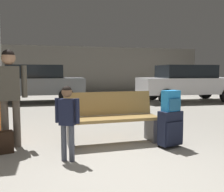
{
  "coord_description": "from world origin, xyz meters",
  "views": [
    {
      "loc": [
        -0.81,
        -2.58,
        1.25
      ],
      "look_at": [
        0.16,
        1.3,
        0.85
      ],
      "focal_mm": 39.44,
      "sensor_mm": 36.0,
      "label": 1
    }
  ],
  "objects_px": {
    "child": "(67,115)",
    "adult": "(9,88)",
    "backpack_bright": "(171,101)",
    "backpack_dark_floor": "(3,142)",
    "parked_car_far": "(34,83)",
    "suitcase": "(170,128)",
    "bench": "(111,118)",
    "parked_car_side": "(187,82)"
  },
  "relations": [
    {
      "from": "child",
      "to": "adult",
      "type": "relative_size",
      "value": 0.66
    },
    {
      "from": "backpack_bright",
      "to": "backpack_dark_floor",
      "type": "bearing_deg",
      "value": 172.2
    },
    {
      "from": "adult",
      "to": "parked_car_far",
      "type": "relative_size",
      "value": 0.39
    },
    {
      "from": "backpack_bright",
      "to": "backpack_dark_floor",
      "type": "height_order",
      "value": "backpack_bright"
    },
    {
      "from": "suitcase",
      "to": "backpack_bright",
      "type": "height_order",
      "value": "backpack_bright"
    },
    {
      "from": "bench",
      "to": "parked_car_side",
      "type": "relative_size",
      "value": 0.39
    },
    {
      "from": "child",
      "to": "adult",
      "type": "bearing_deg",
      "value": 135.1
    },
    {
      "from": "suitcase",
      "to": "backpack_dark_floor",
      "type": "xyz_separation_m",
      "value": [
        -2.62,
        0.36,
        -0.15
      ]
    },
    {
      "from": "adult",
      "to": "parked_car_side",
      "type": "distance_m",
      "value": 7.94
    },
    {
      "from": "child",
      "to": "parked_car_side",
      "type": "height_order",
      "value": "parked_car_side"
    },
    {
      "from": "parked_car_far",
      "to": "bench",
      "type": "bearing_deg",
      "value": -75.27
    },
    {
      "from": "suitcase",
      "to": "parked_car_side",
      "type": "xyz_separation_m",
      "value": [
        3.66,
        5.59,
        0.48
      ]
    },
    {
      "from": "adult",
      "to": "backpack_dark_floor",
      "type": "height_order",
      "value": "adult"
    },
    {
      "from": "bench",
      "to": "backpack_dark_floor",
      "type": "height_order",
      "value": "bench"
    },
    {
      "from": "backpack_bright",
      "to": "parked_car_side",
      "type": "xyz_separation_m",
      "value": [
        3.66,
        5.59,
        0.03
      ]
    },
    {
      "from": "backpack_dark_floor",
      "to": "parked_car_far",
      "type": "distance_m",
      "value": 6.53
    },
    {
      "from": "backpack_dark_floor",
      "to": "parked_car_side",
      "type": "distance_m",
      "value": 8.2
    },
    {
      "from": "suitcase",
      "to": "parked_car_far",
      "type": "relative_size",
      "value": 0.15
    },
    {
      "from": "child",
      "to": "adult",
      "type": "distance_m",
      "value": 1.26
    },
    {
      "from": "backpack_bright",
      "to": "parked_car_far",
      "type": "relative_size",
      "value": 0.08
    },
    {
      "from": "backpack_dark_floor",
      "to": "child",
      "type": "bearing_deg",
      "value": -31.68
    },
    {
      "from": "bench",
      "to": "parked_car_far",
      "type": "distance_m",
      "value": 6.58
    },
    {
      "from": "child",
      "to": "parked_car_far",
      "type": "height_order",
      "value": "parked_car_far"
    },
    {
      "from": "bench",
      "to": "backpack_bright",
      "type": "bearing_deg",
      "value": -29.74
    },
    {
      "from": "parked_car_side",
      "to": "parked_car_far",
      "type": "bearing_deg",
      "value": 168.45
    },
    {
      "from": "backpack_dark_floor",
      "to": "parked_car_far",
      "type": "bearing_deg",
      "value": 89.39
    },
    {
      "from": "bench",
      "to": "backpack_bright",
      "type": "relative_size",
      "value": 4.75
    },
    {
      "from": "bench",
      "to": "backpack_dark_floor",
      "type": "bearing_deg",
      "value": -175.28
    },
    {
      "from": "bench",
      "to": "adult",
      "type": "relative_size",
      "value": 1.01
    },
    {
      "from": "adult",
      "to": "backpack_dark_floor",
      "type": "xyz_separation_m",
      "value": [
        -0.08,
        -0.28,
        -0.82
      ]
    },
    {
      "from": "backpack_dark_floor",
      "to": "parked_car_far",
      "type": "height_order",
      "value": "parked_car_far"
    },
    {
      "from": "backpack_dark_floor",
      "to": "parked_car_side",
      "type": "height_order",
      "value": "parked_car_side"
    },
    {
      "from": "backpack_bright",
      "to": "adult",
      "type": "xyz_separation_m",
      "value": [
        -2.54,
        0.64,
        0.22
      ]
    },
    {
      "from": "backpack_bright",
      "to": "parked_car_side",
      "type": "relative_size",
      "value": 0.08
    },
    {
      "from": "bench",
      "to": "parked_car_side",
      "type": "distance_m",
      "value": 6.83
    },
    {
      "from": "child",
      "to": "backpack_dark_floor",
      "type": "xyz_separation_m",
      "value": [
        -0.94,
        0.58,
        -0.48
      ]
    },
    {
      "from": "bench",
      "to": "parked_car_side",
      "type": "height_order",
      "value": "parked_car_side"
    },
    {
      "from": "bench",
      "to": "adult",
      "type": "xyz_separation_m",
      "value": [
        -1.66,
        0.13,
        0.54
      ]
    },
    {
      "from": "suitcase",
      "to": "child",
      "type": "relative_size",
      "value": 0.57
    },
    {
      "from": "bench",
      "to": "adult",
      "type": "height_order",
      "value": "adult"
    },
    {
      "from": "child",
      "to": "parked_car_far",
      "type": "distance_m",
      "value": 7.13
    },
    {
      "from": "child",
      "to": "backpack_dark_floor",
      "type": "distance_m",
      "value": 1.2
    }
  ]
}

